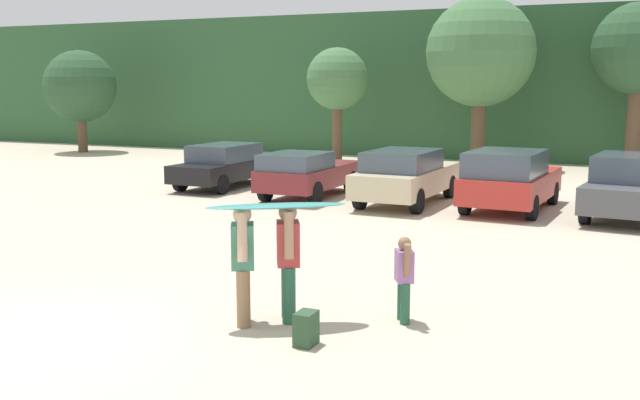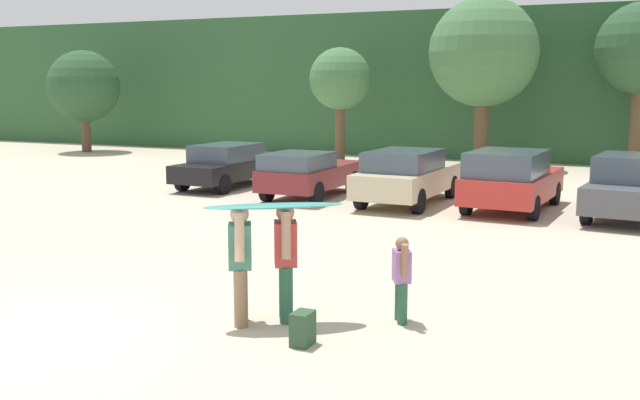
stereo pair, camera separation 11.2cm
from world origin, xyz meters
The scene contains 15 objects.
ground_plane centered at (0.00, 0.00, 0.00)m, with size 120.00×120.00×0.00m, color beige.
hillside_ridge centered at (0.00, 31.58, 3.33)m, with size 108.00×12.00×6.66m, color #2D5633.
tree_far_left centered at (-18.48, 21.72, 3.24)m, with size 3.53×3.53×5.02m.
tree_center_left centered at (-5.03, 22.43, 3.54)m, with size 2.66×2.66×4.93m.
tree_center_right centered at (1.01, 22.77, 4.59)m, with size 4.35×4.35×6.81m.
parked_car_black centered at (-5.41, 13.62, 0.75)m, with size 1.87×4.26×1.42m.
parked_car_maroon centered at (-1.99, 12.65, 0.75)m, with size 1.82×4.13×1.41m.
parked_car_champagne centered at (1.07, 12.75, 0.82)m, with size 1.98×4.67×1.55m.
parked_car_red centered at (3.96, 12.77, 0.86)m, with size 2.18×4.37×1.66m.
parked_car_dark_gray centered at (7.01, 12.91, 0.83)m, with size 2.40×4.80×1.63m.
person_adult centered at (2.63, 2.00, 0.97)m, with size 0.52×0.74×1.71m.
person_child centered at (4.19, 2.59, 0.70)m, with size 0.36×0.52×1.25m.
person_companion centered at (2.13, 1.58, 0.97)m, with size 0.54×0.82×1.72m.
surfboard_teal centered at (2.52, 1.87, 1.69)m, with size 1.96×1.60×0.10m.
backpack_dropped centered at (3.31, 1.14, 0.22)m, with size 0.24×0.34×0.45m.
Camera 2 is at (7.31, -7.24, 3.40)m, focal length 41.52 mm.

